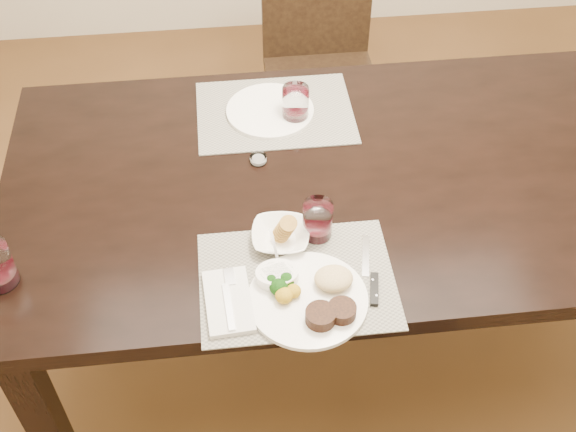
{
  "coord_description": "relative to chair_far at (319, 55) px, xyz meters",
  "views": [
    {
      "loc": [
        -0.39,
        -1.41,
        2.09
      ],
      "look_at": [
        -0.25,
        -0.21,
        0.82
      ],
      "focal_mm": 45.0,
      "sensor_mm": 36.0,
      "label": 1
    }
  ],
  "objects": [
    {
      "name": "cracker_bowl",
      "position": [
        -0.27,
        -1.16,
        0.27
      ],
      "size": [
        0.16,
        0.16,
        0.06
      ],
      "rotation": [
        0.0,
        0.0,
        -0.12
      ],
      "color": "white",
      "rests_on": "placemat_near"
    },
    {
      "name": "placemat_far",
      "position": [
        -0.23,
        -0.65,
        0.25
      ],
      "size": [
        0.46,
        0.34,
        0.0
      ],
      "primitive_type": "cube",
      "color": "gray",
      "rests_on": "dining_table"
    },
    {
      "name": "steak_knife",
      "position": [
        -0.07,
        -1.31,
        0.26
      ],
      "size": [
        0.04,
        0.22,
        0.01
      ],
      "rotation": [
        0.0,
        0.0,
        -0.2
      ],
      "color": "white",
      "rests_on": "placemat_near"
    },
    {
      "name": "dining_table",
      "position": [
        0.0,
        -0.93,
        0.16
      ],
      "size": [
        2.0,
        1.0,
        0.75
      ],
      "color": "black",
      "rests_on": "ground"
    },
    {
      "name": "wine_glass_far",
      "position": [
        -0.18,
        -0.68,
        0.3
      ],
      "size": [
        0.08,
        0.08,
        0.11
      ],
      "rotation": [
        0.0,
        0.0,
        0.23
      ],
      "color": "silver",
      "rests_on": "placemat_far"
    },
    {
      "name": "sauce_ramekin",
      "position": [
        -0.29,
        -1.29,
        0.27
      ],
      "size": [
        0.1,
        0.15,
        0.08
      ],
      "rotation": [
        0.0,
        0.0,
        0.18
      ],
      "color": "white",
      "rests_on": "placemat_near"
    },
    {
      "name": "ground_plane",
      "position": [
        0.0,
        -0.93,
        -0.5
      ],
      "size": [
        4.5,
        4.5,
        0.0
      ],
      "primitive_type": "plane",
      "color": "#472D16",
      "rests_on": "ground"
    },
    {
      "name": "dinner_plate",
      "position": [
        -0.22,
        -1.35,
        0.27
      ],
      "size": [
        0.28,
        0.28,
        0.05
      ],
      "rotation": [
        0.0,
        0.0,
        -0.29
      ],
      "color": "white",
      "rests_on": "placemat_near"
    },
    {
      "name": "chair_far",
      "position": [
        0.0,
        0.0,
        0.0
      ],
      "size": [
        0.42,
        0.42,
        0.9
      ],
      "color": "black",
      "rests_on": "ground"
    },
    {
      "name": "napkin_fork",
      "position": [
        -0.41,
        -1.33,
        0.26
      ],
      "size": [
        0.12,
        0.19,
        0.02
      ],
      "rotation": [
        0.0,
        0.0,
        0.07
      ],
      "color": "white",
      "rests_on": "placemat_near"
    },
    {
      "name": "far_plate",
      "position": [
        -0.25,
        -0.65,
        0.26
      ],
      "size": [
        0.26,
        0.26,
        0.01
      ],
      "primitive_type": "cylinder",
      "color": "white",
      "rests_on": "placemat_far"
    },
    {
      "name": "wine_glass_near",
      "position": [
        -0.18,
        -1.15,
        0.3
      ],
      "size": [
        0.07,
        0.07,
        0.1
      ],
      "rotation": [
        0.0,
        0.0,
        0.24
      ],
      "color": "silver",
      "rests_on": "placemat_near"
    },
    {
      "name": "placemat_near",
      "position": [
        -0.25,
        -1.29,
        0.25
      ],
      "size": [
        0.46,
        0.34,
        0.0
      ],
      "primitive_type": "cube",
      "color": "gray",
      "rests_on": "dining_table"
    },
    {
      "name": "salt_cellar",
      "position": [
        -0.3,
        -0.86,
        0.26
      ],
      "size": [
        0.05,
        0.05,
        0.02
      ],
      "rotation": [
        0.0,
        0.0,
        0.24
      ],
      "color": "silver",
      "rests_on": "dining_table"
    }
  ]
}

